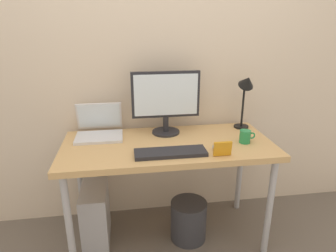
# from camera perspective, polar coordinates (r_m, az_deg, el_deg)

# --- Properties ---
(ground_plane) EXTENTS (6.00, 6.00, 0.00)m
(ground_plane) POSITION_cam_1_polar(r_m,az_deg,el_deg) (2.37, 0.00, -20.34)
(ground_plane) COLOR #665B51
(back_wall) EXTENTS (4.40, 0.04, 2.60)m
(back_wall) POSITION_cam_1_polar(r_m,az_deg,el_deg) (2.20, -1.52, 13.87)
(back_wall) COLOR beige
(back_wall) RESTS_ON ground_plane
(desk) EXTENTS (1.40, 0.64, 0.75)m
(desk) POSITION_cam_1_polar(r_m,az_deg,el_deg) (2.00, 0.00, -5.14)
(desk) COLOR tan
(desk) RESTS_ON ground_plane
(monitor) EXTENTS (0.48, 0.20, 0.45)m
(monitor) POSITION_cam_1_polar(r_m,az_deg,el_deg) (2.07, -0.43, 5.22)
(monitor) COLOR #232328
(monitor) RESTS_ON desk
(laptop) EXTENTS (0.32, 0.28, 0.22)m
(laptop) POSITION_cam_1_polar(r_m,az_deg,el_deg) (2.14, -13.18, -0.36)
(laptop) COLOR silver
(laptop) RESTS_ON desk
(desk_lamp) EXTENTS (0.11, 0.16, 0.43)m
(desk_lamp) POSITION_cam_1_polar(r_m,az_deg,el_deg) (2.22, 14.90, 6.81)
(desk_lamp) COLOR black
(desk_lamp) RESTS_ON desk
(keyboard) EXTENTS (0.44, 0.14, 0.02)m
(keyboard) POSITION_cam_1_polar(r_m,az_deg,el_deg) (1.80, 0.48, -5.17)
(keyboard) COLOR #232328
(keyboard) RESTS_ON desk
(mouse) EXTENTS (0.06, 0.09, 0.03)m
(mouse) POSITION_cam_1_polar(r_m,az_deg,el_deg) (1.88, 9.50, -4.18)
(mouse) COLOR silver
(mouse) RESTS_ON desk
(coffee_mug) EXTENTS (0.11, 0.07, 0.09)m
(coffee_mug) POSITION_cam_1_polar(r_m,az_deg,el_deg) (2.03, 14.75, -1.99)
(coffee_mug) COLOR #268C4C
(coffee_mug) RESTS_ON desk
(photo_frame) EXTENTS (0.11, 0.03, 0.09)m
(photo_frame) POSITION_cam_1_polar(r_m,az_deg,el_deg) (1.79, 10.53, -4.35)
(photo_frame) COLOR orange
(photo_frame) RESTS_ON desk
(computer_tower) EXTENTS (0.18, 0.36, 0.42)m
(computer_tower) POSITION_cam_1_polar(r_m,az_deg,el_deg) (2.27, -13.84, -16.29)
(computer_tower) COLOR #B2B2B7
(computer_tower) RESTS_ON ground_plane
(wastebasket) EXTENTS (0.26, 0.26, 0.30)m
(wastebasket) POSITION_cam_1_polar(r_m,az_deg,el_deg) (2.26, 3.99, -17.77)
(wastebasket) COLOR #333338
(wastebasket) RESTS_ON ground_plane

